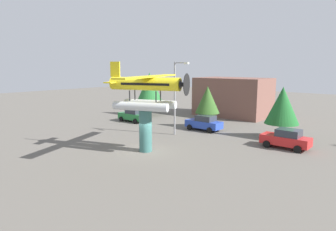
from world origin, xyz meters
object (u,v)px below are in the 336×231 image
at_px(storefront_building, 233,97).
at_px(tree_east, 207,100).
at_px(streetlight_primary, 176,93).
at_px(display_pedestal, 145,130).
at_px(car_far_red, 286,139).
at_px(car_near_green, 133,115).
at_px(tree_west, 150,89).
at_px(car_mid_blue, 204,123).
at_px(floatplane_monument, 146,90).
at_px(tree_center_back, 282,106).

xyz_separation_m(storefront_building, tree_east, (2.00, -9.96, 0.55)).
xyz_separation_m(streetlight_primary, storefront_building, (-1.59, 15.38, -1.70)).
relative_size(storefront_building, tree_east, 2.07).
height_order(display_pedestal, car_far_red, display_pedestal).
distance_m(car_near_green, tree_west, 6.53).
distance_m(car_mid_blue, streetlight_primary, 5.42).
bearing_deg(floatplane_monument, tree_west, 112.77).
distance_m(floatplane_monument, tree_center_back, 14.31).
bearing_deg(car_near_green, tree_west, -68.74).
height_order(car_mid_blue, storefront_building, storefront_building).
relative_size(floatplane_monument, car_far_red, 2.41).
distance_m(tree_west, tree_east, 12.00).
bearing_deg(tree_west, tree_east, -11.51).
bearing_deg(car_near_green, tree_center_back, -169.98).
bearing_deg(tree_west, streetlight_primary, -34.59).
bearing_deg(floatplane_monument, car_mid_blue, 75.52).
bearing_deg(floatplane_monument, car_far_red, 24.70).
height_order(car_near_green, storefront_building, storefront_building).
distance_m(storefront_building, tree_center_back, 14.46).
relative_size(streetlight_primary, tree_east, 1.55).
relative_size(floatplane_monument, car_mid_blue, 2.41).
distance_m(car_far_red, streetlight_primary, 11.68).
bearing_deg(car_near_green, car_mid_blue, -171.95).
height_order(floatplane_monument, tree_east, floatplane_monument).
bearing_deg(car_near_green, display_pedestal, 140.93).
bearing_deg(tree_west, tree_center_back, -5.90).
height_order(floatplane_monument, car_near_green, floatplane_monument).
bearing_deg(tree_center_back, storefront_building, 137.93).
xyz_separation_m(car_near_green, tree_west, (-2.09, 5.36, 3.08)).
bearing_deg(car_mid_blue, car_near_green, 8.05).
bearing_deg(floatplane_monument, car_near_green, 121.22).
bearing_deg(car_mid_blue, car_far_red, 170.27).
bearing_deg(car_far_red, car_near_green, -0.68).
bearing_deg(display_pedestal, car_far_red, 44.61).
relative_size(floatplane_monument, tree_center_back, 1.92).
xyz_separation_m(streetlight_primary, tree_center_back, (9.14, 5.70, -1.12)).
xyz_separation_m(streetlight_primary, tree_west, (-11.34, 7.82, -0.55)).
bearing_deg(storefront_building, streetlight_primary, -84.11).
relative_size(car_near_green, storefront_building, 0.41).
height_order(tree_east, tree_center_back, tree_center_back).
relative_size(display_pedestal, storefront_building, 0.36).
bearing_deg(car_mid_blue, floatplane_monument, 95.67).
xyz_separation_m(car_near_green, storefront_building, (7.66, 12.93, 1.93)).
height_order(floatplane_monument, car_mid_blue, floatplane_monument).
distance_m(car_far_red, tree_center_back, 4.63).
height_order(storefront_building, tree_center_back, storefront_building).
distance_m(display_pedestal, streetlight_primary, 7.39).
relative_size(car_mid_blue, car_far_red, 1.00).
bearing_deg(tree_east, display_pedestal, -82.83).
relative_size(floatplane_monument, storefront_building, 0.98).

